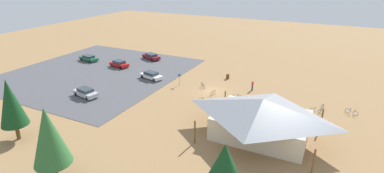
# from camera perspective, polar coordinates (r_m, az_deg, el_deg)

# --- Properties ---
(ground) EXTENTS (160.00, 160.00, 0.00)m
(ground) POSITION_cam_1_polar(r_m,az_deg,el_deg) (51.25, 3.96, -0.93)
(ground) COLOR #937047
(ground) RESTS_ON ground
(parking_lot_asphalt) EXTENTS (32.55, 34.61, 0.05)m
(parking_lot_asphalt) POSITION_cam_1_polar(r_m,az_deg,el_deg) (63.72, -17.61, 2.67)
(parking_lot_asphalt) COLOR #4C4C51
(parking_lot_asphalt) RESTS_ON ground
(bike_pavilion) EXTENTS (13.70, 10.58, 5.02)m
(bike_pavilion) POSITION_cam_1_polar(r_m,az_deg,el_deg) (37.73, 13.18, -5.40)
(bike_pavilion) COLOR beige
(bike_pavilion) RESTS_ON ground
(trash_bin) EXTENTS (0.60, 0.60, 0.90)m
(trash_bin) POSITION_cam_1_polar(r_m,az_deg,el_deg) (57.31, 6.83, 1.92)
(trash_bin) COLOR brown
(trash_bin) RESTS_ON ground
(lot_sign) EXTENTS (0.56, 0.08, 2.20)m
(lot_sign) POSITION_cam_1_polar(r_m,az_deg,el_deg) (53.39, -2.43, 1.66)
(lot_sign) COLOR #99999E
(lot_sign) RESTS_ON ground
(pine_east) EXTENTS (3.72, 3.72, 7.30)m
(pine_east) POSITION_cam_1_polar(r_m,az_deg,el_deg) (24.19, 6.16, -15.27)
(pine_east) COLOR brown
(pine_east) RESTS_ON ground
(pine_far_west) EXTENTS (3.18, 3.18, 7.82)m
(pine_far_west) POSITION_cam_1_polar(r_m,az_deg,el_deg) (41.11, -31.34, -2.67)
(pine_far_west) COLOR brown
(pine_far_west) RESTS_ON ground
(pine_mideast) EXTENTS (3.62, 3.62, 7.88)m
(pine_mideast) POSITION_cam_1_polar(r_m,az_deg,el_deg) (31.48, -25.66, -8.56)
(pine_mideast) COLOR brown
(pine_mideast) RESTS_ON ground
(bicycle_white_mid_cluster) EXTENTS (1.81, 0.48, 0.85)m
(bicycle_white_mid_cluster) POSITION_cam_1_polar(r_m,az_deg,el_deg) (47.00, 22.68, -4.31)
(bicycle_white_mid_cluster) COLOR black
(bicycle_white_mid_cluster) RESTS_ON ground
(bicycle_teal_near_sign) EXTENTS (1.52, 0.72, 0.81)m
(bicycle_teal_near_sign) POSITION_cam_1_polar(r_m,az_deg,el_deg) (48.63, 8.46, -1.94)
(bicycle_teal_near_sign) COLOR black
(bicycle_teal_near_sign) RESTS_ON ground
(bicycle_black_yard_left) EXTENTS (1.71, 0.48, 0.83)m
(bicycle_black_yard_left) POSITION_cam_1_polar(r_m,az_deg,el_deg) (46.75, 2.35, -2.68)
(bicycle_black_yard_left) COLOR black
(bicycle_black_yard_left) RESTS_ON ground
(bicycle_silver_lone_west) EXTENTS (0.55, 1.72, 0.83)m
(bicycle_silver_lone_west) POSITION_cam_1_polar(r_m,az_deg,el_deg) (48.53, 23.56, -3.67)
(bicycle_silver_lone_west) COLOR black
(bicycle_silver_lone_west) RESTS_ON ground
(bicycle_purple_by_bin) EXTENTS (1.26, 1.24, 0.90)m
(bicycle_purple_by_bin) POSITION_cam_1_polar(r_m,az_deg,el_deg) (52.53, 2.09, 0.14)
(bicycle_purple_by_bin) COLOR black
(bicycle_purple_by_bin) RESTS_ON ground
(bicycle_blue_front_row) EXTENTS (1.72, 0.69, 0.92)m
(bicycle_blue_front_row) POSITION_cam_1_polar(r_m,az_deg,el_deg) (48.79, 28.16, -4.30)
(bicycle_blue_front_row) COLOR black
(bicycle_blue_front_row) RESTS_ON ground
(bicycle_green_yard_front) EXTENTS (0.55, 1.60, 0.79)m
(bicycle_green_yard_front) POSITION_cam_1_polar(r_m,az_deg,el_deg) (49.66, 4.03, -1.25)
(bicycle_green_yard_front) COLOR black
(bicycle_green_yard_front) RESTS_ON ground
(car_silver_end_stall) EXTENTS (4.77, 2.64, 1.41)m
(car_silver_end_stall) POSITION_cam_1_polar(r_m,az_deg,el_deg) (51.76, -19.65, -1.07)
(car_silver_end_stall) COLOR #BCBCC1
(car_silver_end_stall) RESTS_ON parking_lot_asphalt
(car_red_inner_stall) EXTENTS (4.58, 2.73, 1.38)m
(car_red_inner_stall) POSITION_cam_1_polar(r_m,az_deg,el_deg) (65.59, -13.73, 4.25)
(car_red_inner_stall) COLOR red
(car_red_inner_stall) RESTS_ON parking_lot_asphalt
(car_maroon_second_row) EXTENTS (5.11, 3.47, 1.32)m
(car_maroon_second_row) POSITION_cam_1_polar(r_m,az_deg,el_deg) (69.99, -7.80, 5.74)
(car_maroon_second_row) COLOR maroon
(car_maroon_second_row) RESTS_ON parking_lot_asphalt
(car_green_far_end) EXTENTS (4.99, 2.62, 1.28)m
(car_green_far_end) POSITION_cam_1_polar(r_m,az_deg,el_deg) (71.99, -19.12, 5.16)
(car_green_far_end) COLOR #1E6B3D
(car_green_far_end) RESTS_ON parking_lot_asphalt
(car_white_mid_lot) EXTENTS (4.85, 2.74, 1.39)m
(car_white_mid_lot) POSITION_cam_1_polar(r_m,az_deg,el_deg) (57.17, -7.82, 2.13)
(car_white_mid_lot) COLOR white
(car_white_mid_lot) RESTS_ON parking_lot_asphalt
(visitor_at_bikes) EXTENTS (0.36, 0.36, 1.75)m
(visitor_at_bikes) POSITION_cam_1_polar(r_m,az_deg,el_deg) (52.35, 11.46, 0.25)
(visitor_at_bikes) COLOR #2D3347
(visitor_at_bikes) RESTS_ON ground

